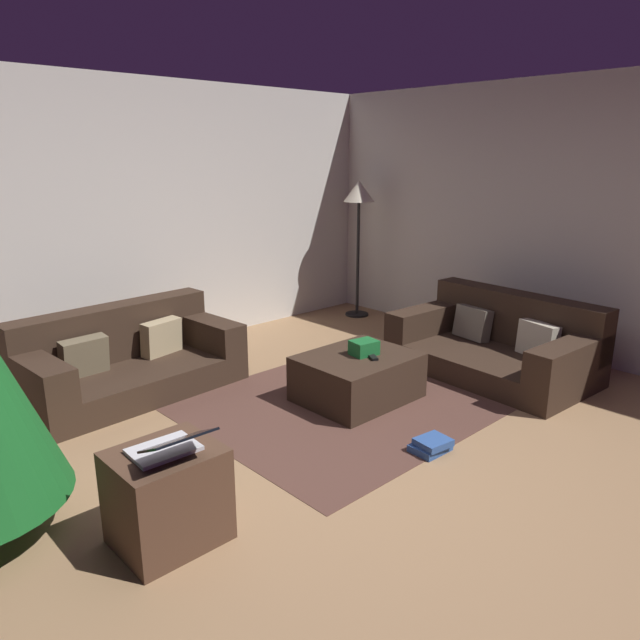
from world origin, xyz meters
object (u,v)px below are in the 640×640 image
Objects in this scene: couch_right at (498,344)px; laptop at (169,446)px; tv_remote at (372,356)px; side_table at (167,496)px; corner_lamp at (359,202)px; book_stack at (431,445)px; ottoman at (357,377)px; couch_left at (127,360)px; gift_box at (364,348)px.

laptop is at bearing 97.25° from couch_right.
tv_remote is 2.12m from side_table.
side_table is at bearing 87.66° from laptop.
couch_right is at bearing -102.05° from corner_lamp.
corner_lamp is at bearing 51.57° from book_stack.
corner_lamp reaches higher than ottoman.
corner_lamp reaches higher than couch_right.
couch_left is 2.58m from book_stack.
tv_remote is at bearing 14.58° from laptop.
couch_left is 11.12× the size of tv_remote.
corner_lamp reaches higher than laptop.
gift_box reaches higher than tv_remote.
ottoman is 2.82m from corner_lamp.
couch_right is 3.41m from side_table.
corner_lamp is (1.86, 1.76, 1.19)m from ottoman.
ottoman is 1.71× the size of side_table.
couch_right reaches higher than gift_box.
corner_lamp is at bearing -8.45° from couch_right.
gift_box is 0.11m from tv_remote.
ottoman is at bearing 17.86° from laptop.
couch_left is 1.02× the size of couch_right.
couch_left is at bearing 69.97° from laptop.
couch_left is 4.42× the size of laptop.
tv_remote is (-0.01, -0.10, -0.05)m from gift_box.
book_stack is 0.16× the size of corner_lamp.
corner_lamp is (2.14, 2.70, 1.32)m from book_stack.
couch_right is at bearing -17.31° from ottoman.
side_table is (-3.41, -0.16, -0.00)m from couch_right.
ottoman is at bearing 128.04° from couch_left.
laptop is 4.64m from corner_lamp.
couch_left is 3.24m from couch_right.
ottoman is 2.20× the size of laptop.
book_stack is (1.74, -0.36, -0.21)m from side_table.
couch_right is 8.68× the size of gift_box.
gift_box is 2.70m from corner_lamp.
gift_box is at bearing 112.37° from tv_remote.
side_table is at bearing -164.58° from gift_box.
side_table is 1.98× the size of book_stack.
couch_left reaches higher than couch_right.
corner_lamp is at bearing 74.52° from tv_remote.
couch_right is 4.35× the size of laptop.
couch_left reaches higher than tv_remote.
ottoman is at bearing 160.11° from gift_box.
tv_remote is 0.61× the size of book_stack.
couch_right is 1.09× the size of corner_lamp.
couch_left reaches higher than book_stack.
couch_left is 3.42× the size of side_table.
side_table is 1.29× the size of laptop.
tv_remote is 0.31× the size of side_table.
couch_left is 2.01× the size of ottoman.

